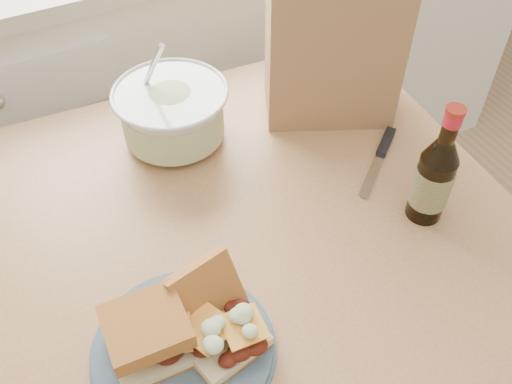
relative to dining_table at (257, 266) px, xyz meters
name	(u,v)px	position (x,y,z in m)	size (l,w,h in m)	color
cabinet_run	(167,72)	(0.16, 0.92, -0.19)	(2.50, 0.64, 0.94)	white
dining_table	(257,266)	(0.00, 0.00, 0.00)	(0.98, 0.98, 0.77)	tan
plate	(183,348)	(-0.20, -0.16, 0.12)	(0.26, 0.26, 0.02)	#475D72
sandwich_left	(148,336)	(-0.25, -0.15, 0.17)	(0.12, 0.11, 0.08)	beige
sandwich_right	(217,319)	(-0.15, -0.16, 0.16)	(0.13, 0.17, 0.09)	beige
coleslaw_bowl	(173,115)	(-0.04, 0.29, 0.17)	(0.23, 0.23, 0.22)	silver
beer_bottle	(434,178)	(0.28, -0.11, 0.20)	(0.07, 0.07, 0.24)	black
knife	(383,150)	(0.31, 0.06, 0.12)	(0.17, 0.14, 0.01)	silver
paper_bag	(333,37)	(0.29, 0.24, 0.28)	(0.26, 0.17, 0.34)	#A5784F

